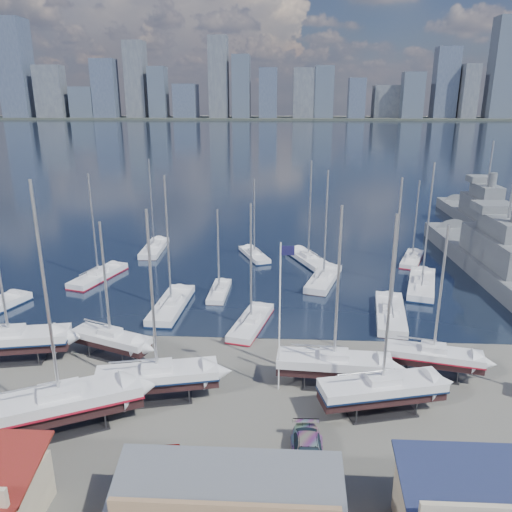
# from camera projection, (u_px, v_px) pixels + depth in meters

# --- Properties ---
(ground) EXTENTS (1400.00, 1400.00, 0.00)m
(ground) POSITION_uv_depth(u_px,v_px,m) (247.00, 394.00, 41.33)
(ground) COLOR #605E59
(ground) RESTS_ON ground
(water) EXTENTS (1400.00, 600.00, 0.40)m
(water) POSITION_uv_depth(u_px,v_px,m) (279.00, 135.00, 336.53)
(water) COLOR #182439
(water) RESTS_ON ground
(far_shore) EXTENTS (1400.00, 80.00, 2.20)m
(far_shore) POSITION_uv_depth(u_px,v_px,m) (281.00, 118.00, 583.70)
(far_shore) COLOR #2D332D
(far_shore) RESTS_ON ground
(skyline) EXTENTS (639.14, 43.80, 107.69)m
(skyline) POSITION_uv_depth(u_px,v_px,m) (275.00, 84.00, 566.69)
(skyline) COLOR #475166
(skyline) RESTS_ON far_shore
(sailboat_cradle_0) EXTENTS (10.90, 4.89, 16.94)m
(sailboat_cradle_0) POSITION_uv_depth(u_px,v_px,m) (10.00, 340.00, 45.90)
(sailboat_cradle_0) COLOR #2D2D33
(sailboat_cradle_0) RESTS_ON ground
(sailboat_cradle_1) EXTENTS (11.83, 8.00, 18.52)m
(sailboat_cradle_1) POSITION_uv_depth(u_px,v_px,m) (61.00, 403.00, 36.27)
(sailboat_cradle_1) COLOR #2D2D33
(sailboat_cradle_1) RESTS_ON ground
(sailboat_cradle_2) EXTENTS (8.20, 5.00, 13.18)m
(sailboat_cradle_2) POSITION_uv_depth(u_px,v_px,m) (111.00, 339.00, 46.53)
(sailboat_cradle_2) COLOR #2D2D33
(sailboat_cradle_2) RESTS_ON ground
(sailboat_cradle_3) EXTENTS (10.11, 4.80, 15.77)m
(sailboat_cradle_3) POSITION_uv_depth(u_px,v_px,m) (158.00, 376.00, 40.02)
(sailboat_cradle_3) COLOR #2D2D33
(sailboat_cradle_3) RESTS_ON ground
(sailboat_cradle_4) EXTENTS (9.71, 3.30, 15.63)m
(sailboat_cradle_4) POSITION_uv_depth(u_px,v_px,m) (334.00, 364.00, 41.96)
(sailboat_cradle_4) COLOR #2D2D33
(sailboat_cradle_4) RESTS_ON ground
(sailboat_cradle_5) EXTENTS (10.16, 4.99, 15.83)m
(sailboat_cradle_5) POSITION_uv_depth(u_px,v_px,m) (382.00, 389.00, 38.29)
(sailboat_cradle_5) COLOR #2D2D33
(sailboat_cradle_5) RESTS_ON ground
(sailboat_cradle_6) EXTENTS (8.65, 4.12, 13.67)m
(sailboat_cradle_6) POSITION_uv_depth(u_px,v_px,m) (433.00, 356.00, 43.44)
(sailboat_cradle_6) COLOR #2D2D33
(sailboat_cradle_6) RESTS_ON ground
(sailboat_moored_1) EXTENTS (5.56, 10.37, 14.94)m
(sailboat_moored_1) POSITION_uv_depth(u_px,v_px,m) (99.00, 277.00, 67.46)
(sailboat_moored_1) COLOR black
(sailboat_moored_1) RESTS_ON water
(sailboat_moored_2) EXTENTS (3.11, 10.22, 15.32)m
(sailboat_moored_2) POSITION_uv_depth(u_px,v_px,m) (154.00, 249.00, 79.82)
(sailboat_moored_2) COLOR black
(sailboat_moored_2) RESTS_ON water
(sailboat_moored_3) EXTENTS (3.71, 11.06, 16.29)m
(sailboat_moored_3) POSITION_uv_depth(u_px,v_px,m) (171.00, 307.00, 57.78)
(sailboat_moored_3) COLOR black
(sailboat_moored_3) RESTS_ON water
(sailboat_moored_4) EXTENTS (2.34, 7.56, 11.32)m
(sailboat_moored_4) POSITION_uv_depth(u_px,v_px,m) (219.00, 292.00, 62.22)
(sailboat_moored_4) COLOR black
(sailboat_moored_4) RESTS_ON water
(sailboat_moored_5) EXTENTS (5.45, 8.74, 12.67)m
(sailboat_moored_5) POSITION_uv_depth(u_px,v_px,m) (254.00, 256.00, 76.65)
(sailboat_moored_5) COLOR black
(sailboat_moored_5) RESTS_ON water
(sailboat_moored_6) EXTENTS (4.74, 9.75, 14.05)m
(sailboat_moored_6) POSITION_uv_depth(u_px,v_px,m) (251.00, 324.00, 53.46)
(sailboat_moored_6) COLOR black
(sailboat_moored_6) RESTS_ON water
(sailboat_moored_7) EXTENTS (5.79, 10.73, 15.61)m
(sailboat_moored_7) POSITION_uv_depth(u_px,v_px,m) (324.00, 280.00, 66.22)
(sailboat_moored_7) COLOR black
(sailboat_moored_7) RESTS_ON water
(sailboat_moored_8) EXTENTS (6.84, 10.85, 15.75)m
(sailboat_moored_8) POSITION_uv_depth(u_px,v_px,m) (308.00, 260.00, 74.45)
(sailboat_moored_8) COLOR black
(sailboat_moored_8) RESTS_ON water
(sailboat_moored_9) EXTENTS (4.66, 11.19, 16.39)m
(sailboat_moored_9) POSITION_uv_depth(u_px,v_px,m) (390.00, 315.00, 55.52)
(sailboat_moored_9) COLOR black
(sailboat_moored_9) RESTS_ON water
(sailboat_moored_10) EXTENTS (6.20, 11.71, 16.87)m
(sailboat_moored_10) POSITION_uv_depth(u_px,v_px,m) (421.00, 286.00, 64.17)
(sailboat_moored_10) COLOR black
(sailboat_moored_10) RESTS_ON water
(sailboat_moored_11) EXTENTS (5.36, 8.84, 12.79)m
(sailboat_moored_11) POSITION_uv_depth(u_px,v_px,m) (412.00, 260.00, 74.62)
(sailboat_moored_11) COLOR black
(sailboat_moored_11) RESTS_ON water
(naval_ship_east) EXTENTS (8.39, 44.63, 18.00)m
(naval_ship_east) POSITION_uv_depth(u_px,v_px,m) (500.00, 267.00, 67.25)
(naval_ship_east) COLOR #575C60
(naval_ship_east) RESTS_ON water
(naval_ship_west) EXTENTS (6.17, 38.42, 17.46)m
(naval_ship_west) POSITION_uv_depth(u_px,v_px,m) (483.00, 219.00, 94.11)
(naval_ship_west) COLOR #575C60
(naval_ship_west) RESTS_ON water
(car_a) EXTENTS (2.33, 4.52, 1.47)m
(car_a) POSITION_uv_depth(u_px,v_px,m) (169.00, 470.00, 31.79)
(car_a) COLOR gray
(car_a) RESTS_ON ground
(car_b) EXTENTS (5.00, 3.20, 1.56)m
(car_b) POSITION_uv_depth(u_px,v_px,m) (197.00, 494.00, 29.79)
(car_b) COLOR gray
(car_b) RESTS_ON ground
(car_c) EXTENTS (2.62, 4.80, 1.28)m
(car_c) POSITION_uv_depth(u_px,v_px,m) (182.00, 486.00, 30.65)
(car_c) COLOR gray
(car_c) RESTS_ON ground
(car_d) EXTENTS (2.36, 5.56, 1.60)m
(car_d) POSITION_uv_depth(u_px,v_px,m) (308.00, 453.00, 33.22)
(car_d) COLOR gray
(car_d) RESTS_ON ground
(flagpole) EXTENTS (1.13, 0.12, 12.85)m
(flagpole) POSITION_uv_depth(u_px,v_px,m) (281.00, 307.00, 39.74)
(flagpole) COLOR white
(flagpole) RESTS_ON ground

